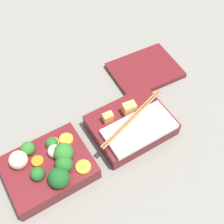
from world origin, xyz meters
TOP-DOWN VIEW (x-y plane):
  - ground_plane at (0.00, 0.00)m, footprint 3.00×3.00m
  - bento_tray_vegetable at (-0.09, -0.00)m, footprint 0.17×0.13m
  - bento_tray_rice at (0.11, -0.01)m, footprint 0.19×0.13m
  - bento_lid at (0.24, 0.13)m, footprint 0.18×0.14m

SIDE VIEW (x-z plane):
  - ground_plane at x=0.00m, z-range 0.00..0.00m
  - bento_lid at x=0.24m, z-range 0.00..0.01m
  - bento_tray_rice at x=0.11m, z-range -0.01..0.06m
  - bento_tray_vegetable at x=-0.09m, z-range -0.01..0.06m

